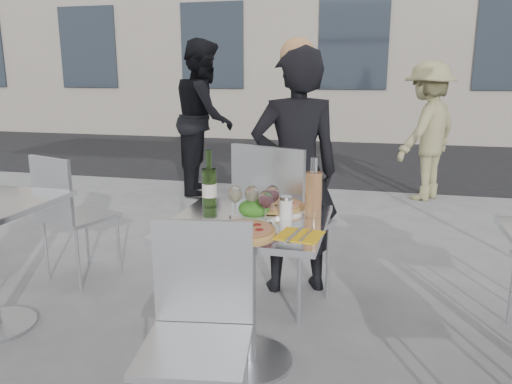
% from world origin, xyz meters
% --- Properties ---
extents(ground, '(80.00, 80.00, 0.00)m').
position_xyz_m(ground, '(0.00, 0.00, 0.00)').
color(ground, slate).
extents(street_asphalt, '(24.00, 5.00, 0.00)m').
position_xyz_m(street_asphalt, '(0.00, 6.50, 0.00)').
color(street_asphalt, black).
rests_on(street_asphalt, ground).
extents(main_table, '(0.72, 0.72, 0.75)m').
position_xyz_m(main_table, '(0.00, 0.00, 0.54)').
color(main_table, '#B7BABF').
rests_on(main_table, ground).
extents(chair_far, '(0.59, 0.60, 1.03)m').
position_xyz_m(chair_far, '(0.02, 0.62, 0.61)').
color(chair_far, silver).
rests_on(chair_far, ground).
extents(chair_near, '(0.45, 0.46, 0.87)m').
position_xyz_m(chair_near, '(-0.06, -0.54, 0.52)').
color(chair_near, silver).
rests_on(chair_near, ground).
extents(side_chair_lfar, '(0.52, 0.53, 0.89)m').
position_xyz_m(side_chair_lfar, '(-1.45, 0.70, 0.53)').
color(side_chair_lfar, silver).
rests_on(side_chair_lfar, ground).
extents(woman_diner, '(0.68, 0.57, 1.59)m').
position_xyz_m(woman_diner, '(0.07, 0.95, 0.79)').
color(woman_diner, black).
rests_on(woman_diner, ground).
extents(pedestrian_a, '(0.87, 1.02, 1.82)m').
position_xyz_m(pedestrian_a, '(-1.45, 3.51, 0.91)').
color(pedestrian_a, black).
rests_on(pedestrian_a, ground).
extents(pedestrian_b, '(1.03, 1.16, 1.56)m').
position_xyz_m(pedestrian_b, '(1.11, 3.77, 0.78)').
color(pedestrian_b, '#938D5F').
rests_on(pedestrian_b, ground).
extents(pizza_near, '(0.30, 0.30, 0.02)m').
position_xyz_m(pizza_near, '(0.02, -0.19, 0.76)').
color(pizza_near, tan).
rests_on(pizza_near, main_table).
extents(pizza_far, '(0.34, 0.34, 0.03)m').
position_xyz_m(pizza_far, '(0.08, 0.21, 0.77)').
color(pizza_far, white).
rests_on(pizza_far, main_table).
extents(salad_plate, '(0.22, 0.22, 0.09)m').
position_xyz_m(salad_plate, '(0.01, 0.05, 0.79)').
color(salad_plate, white).
rests_on(salad_plate, main_table).
extents(wine_bottle, '(0.07, 0.08, 0.29)m').
position_xyz_m(wine_bottle, '(-0.25, 0.18, 0.86)').
color(wine_bottle, '#32531F').
rests_on(wine_bottle, main_table).
extents(carafe, '(0.08, 0.08, 0.29)m').
position_xyz_m(carafe, '(0.29, 0.11, 0.87)').
color(carafe, tan).
rests_on(carafe, main_table).
extents(sugar_shaker, '(0.06, 0.06, 0.11)m').
position_xyz_m(sugar_shaker, '(0.16, 0.07, 0.80)').
color(sugar_shaker, white).
rests_on(sugar_shaker, main_table).
extents(wineglass_white_a, '(0.07, 0.07, 0.16)m').
position_xyz_m(wineglass_white_a, '(-0.07, 0.03, 0.86)').
color(wineglass_white_a, white).
rests_on(wineglass_white_a, main_table).
extents(wineglass_white_b, '(0.07, 0.07, 0.16)m').
position_xyz_m(wineglass_white_b, '(0.01, 0.04, 0.86)').
color(wineglass_white_b, white).
rests_on(wineglass_white_b, main_table).
extents(wineglass_red_a, '(0.07, 0.07, 0.16)m').
position_xyz_m(wineglass_red_a, '(0.09, -0.04, 0.86)').
color(wineglass_red_a, white).
rests_on(wineglass_red_a, main_table).
extents(wineglass_red_b, '(0.07, 0.07, 0.16)m').
position_xyz_m(wineglass_red_b, '(0.10, 0.07, 0.86)').
color(wineglass_red_b, white).
rests_on(wineglass_red_b, main_table).
extents(napkin_left, '(0.19, 0.20, 0.01)m').
position_xyz_m(napkin_left, '(-0.24, -0.24, 0.75)').
color(napkin_left, yellow).
rests_on(napkin_left, main_table).
extents(napkin_right, '(0.21, 0.21, 0.01)m').
position_xyz_m(napkin_right, '(0.27, -0.17, 0.75)').
color(napkin_right, yellow).
rests_on(napkin_right, main_table).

